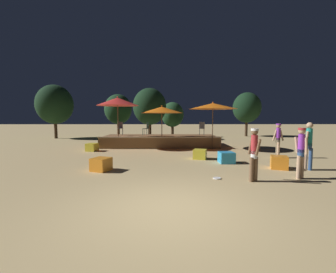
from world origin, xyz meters
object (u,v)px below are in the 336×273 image
patio_umbrella_0 (162,110)px  person_1 (278,139)px  cube_seat_3 (279,162)px  person_2 (309,144)px  patio_umbrella_2 (213,106)px  cube_seat_0 (101,164)px  person_3 (301,151)px  cube_seat_4 (200,154)px  background_tree_3 (173,115)px  frisbee_disc (217,178)px  bistro_chair_0 (147,127)px  patio_umbrella_1 (118,102)px  bistro_chair_2 (120,127)px  background_tree_0 (247,108)px  cube_seat_1 (226,158)px  background_tree_4 (150,107)px  background_tree_1 (118,109)px  background_tree_2 (55,105)px  person_0 (254,152)px  bistro_chair_1 (202,127)px  cube_seat_2 (92,147)px

patio_umbrella_0 → person_1: patio_umbrella_0 is taller
cube_seat_3 → person_2: person_2 is taller
patio_umbrella_2 → cube_seat_3: size_ratio=3.83×
cube_seat_0 → person_2: (7.81, 0.09, 0.76)m
person_3 → cube_seat_4: bearing=100.9°
background_tree_3 → frisbee_disc: bearing=-86.2°
bistro_chair_0 → frisbee_disc: bearing=-5.5°
patio_umbrella_1 → bistro_chair_2: (-0.13, 1.35, -1.67)m
cube_seat_3 → background_tree_0: background_tree_0 is taller
cube_seat_0 → person_3: size_ratio=0.48×
cube_seat_3 → cube_seat_1: bearing=147.5°
background_tree_4 → bistro_chair_2: bearing=-110.3°
cube_seat_0 → background_tree_0: (10.87, 15.33, 2.76)m
patio_umbrella_1 → cube_seat_4: (4.72, -3.75, -2.76)m
patio_umbrella_2 → background_tree_3: (-2.27, 8.90, -0.42)m
person_1 → background_tree_4: size_ratio=0.37×
person_1 → background_tree_1: background_tree_1 is taller
patio_umbrella_2 → background_tree_2: bearing=151.3°
person_2 → bistro_chair_0: size_ratio=2.01×
patio_umbrella_0 → person_3: bearing=-57.5°
cube_seat_1 → background_tree_0: size_ratio=0.14×
background_tree_4 → patio_umbrella_2: bearing=-55.5°
cube_seat_1 → frisbee_disc: (-0.98, -2.53, -0.22)m
background_tree_0 → person_0: bearing=-108.8°
patio_umbrella_1 → background_tree_3: bearing=66.3°
cube_seat_1 → person_3: (1.71, -2.55, 0.69)m
person_3 → cube_seat_0: bearing=143.5°
bistro_chair_1 → person_3: bearing=110.2°
cube_seat_1 → patio_umbrella_1: bearing=140.5°
cube_seat_2 → person_2: person_2 is taller
cube_seat_3 → bistro_chair_0: size_ratio=0.86×
cube_seat_1 → cube_seat_4: size_ratio=0.88×
person_0 → bistro_chair_1: bistro_chair_1 is taller
background_tree_4 → background_tree_3: bearing=49.4°
background_tree_4 → cube_seat_1: bearing=-68.9°
bistro_chair_1 → background_tree_2: 14.37m
patio_umbrella_1 → background_tree_0: bearing=38.6°
patio_umbrella_0 → bistro_chair_2: 3.44m
person_3 → background_tree_4: bearing=86.9°
cube_seat_4 → background_tree_4: bearing=107.8°
bistro_chair_0 → background_tree_1: 9.50m
frisbee_disc → background_tree_0: size_ratio=0.06×
cube_seat_1 → cube_seat_4: (-1.02, 0.97, -0.01)m
person_2 → background_tree_3: (-4.76, 14.53, 1.26)m
patio_umbrella_2 → frisbee_disc: size_ratio=11.40×
cube_seat_2 → cube_seat_3: size_ratio=0.91×
patio_umbrella_2 → person_1: (2.59, -3.08, -1.74)m
patio_umbrella_1 → background_tree_2: 10.11m
person_2 → person_3: (-1.03, -1.23, -0.07)m
person_0 → cube_seat_2: bearing=-63.6°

